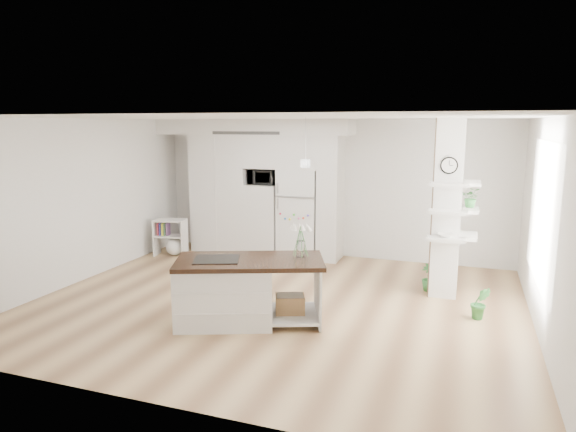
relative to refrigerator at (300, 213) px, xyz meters
name	(u,v)px	position (x,y,z in m)	size (l,w,h in m)	color
floor	(277,303)	(0.53, -2.68, -0.88)	(7.00, 6.00, 0.01)	tan
room	(276,178)	(0.53, -2.68, 0.98)	(7.04, 6.04, 2.72)	white
cabinet_wall	(256,180)	(-0.92, -0.01, 0.63)	(4.00, 0.71, 2.70)	silver
refrigerator	(300,213)	(0.00, 0.00, 0.00)	(0.78, 0.69, 1.75)	white
column	(453,210)	(2.90, -1.55, 0.48)	(0.69, 0.90, 2.70)	silver
window	(542,213)	(4.00, -2.38, 0.62)	(2.40, 2.40, 0.00)	white
pendant_light	(400,161)	(2.23, -2.53, 1.24)	(0.12, 0.12, 0.10)	white
kitchen_island	(234,289)	(0.26, -3.58, -0.42)	(2.12, 1.55, 1.43)	silver
bookshelf	(172,240)	(-2.45, -0.78, -0.56)	(0.68, 0.48, 0.73)	silver
floor_plant_a	(480,303)	(3.35, -2.38, -0.65)	(0.25, 0.20, 0.46)	#317B36
floor_plant_b	(429,277)	(2.61, -1.36, -0.66)	(0.24, 0.24, 0.44)	#317B36
microwave	(263,177)	(-0.75, -0.06, 0.69)	(0.54, 0.37, 0.30)	#2D2D2D
shelf_plant	(471,197)	(3.15, -1.38, 0.65)	(0.27, 0.23, 0.30)	#317B36
decor_bowl	(445,235)	(2.82, -1.78, 0.13)	(0.22, 0.22, 0.05)	white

